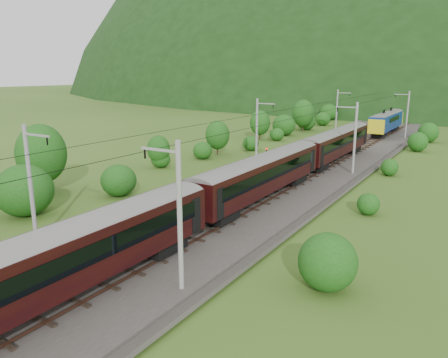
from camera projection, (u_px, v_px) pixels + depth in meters
The scene contains 14 objects.
ground at pixel (101, 266), 26.66m from camera, with size 600.00×600.00×0.00m, color #36561A.
railbed at pixel (196, 219), 34.85m from camera, with size 14.00×220.00×0.30m, color #38332D.
track_left at pixel (172, 211), 36.03m from camera, with size 2.40×220.00×0.27m.
track_right at pixel (221, 221), 33.57m from camera, with size 2.40×220.00×0.27m.
catenary_left at pixel (257, 129), 55.07m from camera, with size 2.54×192.28×8.00m.
catenary_right at pixel (354, 136), 48.78m from camera, with size 2.54×192.28×8.00m.
overhead_wires at pixel (195, 132), 33.18m from camera, with size 4.83×198.00×0.03m.
mountain_ridge at pixel (288, 87), 335.34m from camera, with size 336.00×280.00×132.00m, color black.
train at pixel (191, 197), 29.73m from camera, with size 2.71×130.17×4.69m.
hazard_post_near at pixel (319, 150), 59.11m from camera, with size 0.18×0.18×1.69m, color red.
hazard_post_far at pixel (370, 133), 76.72m from camera, with size 0.15×0.15×1.45m, color red.
signal at pixel (266, 155), 54.30m from camera, with size 0.22×0.22×2.03m.
vegetation_left at pixel (148, 150), 50.36m from camera, with size 12.47×150.18×6.82m.
vegetation_right at pixel (384, 181), 41.98m from camera, with size 5.92×105.77×3.00m.
Camera 1 is at (19.41, -16.86, 11.61)m, focal length 35.00 mm.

